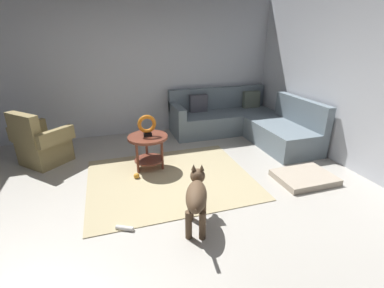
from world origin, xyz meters
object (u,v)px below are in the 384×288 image
sectional_couch (243,122)px  dog_toy_ball (137,176)px  torus_sculpture (147,125)px  dog (197,196)px  side_table (148,144)px  dog_bed_mat (304,177)px  armchair (41,145)px  dog_toy_rope (125,228)px

sectional_couch → dog_toy_ball: 2.59m
torus_sculpture → dog: 1.58m
side_table → dog: (0.26, -1.52, -0.04)m
dog → torus_sculpture: bearing=121.0°
sectional_couch → side_table: 2.25m
sectional_couch → dog: bearing=-126.7°
sectional_couch → dog_bed_mat: 1.96m
armchair → torus_sculpture: bearing=22.3°
torus_sculpture → dog_toy_ball: size_ratio=3.79×
side_table → dog_toy_rope: bearing=-109.9°
dog_bed_mat → dog_toy_ball: (-2.29, 0.78, -0.00)m
dog_bed_mat → dog_toy_rope: bearing=-172.9°
torus_sculpture → dog_toy_ball: torus_sculpture is taller
armchair → side_table: armchair is taller
dog_bed_mat → dog_toy_rope: (-2.55, -0.32, -0.02)m
torus_sculpture → dog_toy_rope: bearing=-109.9°
dog_toy_rope → torus_sculpture: bearing=70.1°
torus_sculpture → dog_bed_mat: bearing=-27.0°
torus_sculpture → dog_bed_mat: (2.06, -1.05, -0.67)m
armchair → dog_bed_mat: size_ratio=1.24×
armchair → dog_toy_rope: 2.36m
dog → dog_toy_ball: 1.39m
armchair → torus_sculpture: 1.79m
sectional_couch → armchair: (-3.66, -0.19, 0.03)m
dog → dog_toy_rope: dog is taller
armchair → dog_toy_rope: armchair is taller
sectional_couch → armchair: same height
dog_bed_mat → dog: size_ratio=0.99×
dog_bed_mat → dog_toy_rope: 2.57m
torus_sculpture → dog: size_ratio=0.40×
armchair → dog_bed_mat: (3.66, -1.75, -0.28)m
sectional_couch → torus_sculpture: sectional_couch is taller
dog_bed_mat → dog_toy_ball: size_ratio=9.30×
dog_toy_ball → dog_toy_rope: (-0.26, -1.10, -0.02)m
sectional_couch → dog: 3.01m
dog_bed_mat → dog_toy_ball: bearing=161.2°
torus_sculpture → dog_toy_ball: 0.76m
torus_sculpture → dog_toy_rope: size_ratio=1.69×
dog → dog_toy_rope: size_ratio=4.19×
side_table → dog_bed_mat: 2.34m
armchair → sectional_couch: bearing=48.9°
torus_sculpture → dog: torus_sculpture is taller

